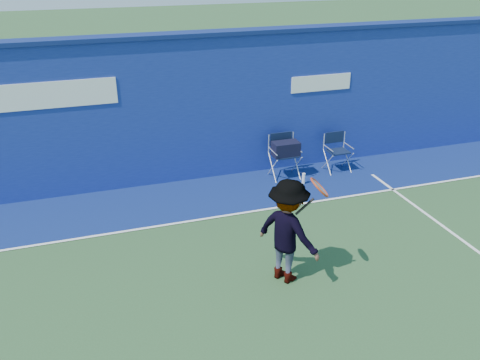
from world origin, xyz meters
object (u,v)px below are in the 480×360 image
object	(u,v)px
directors_chair_right	(337,159)
water_bottle	(304,179)
tennis_player	(288,231)
directors_chair_left	(285,160)

from	to	relation	value
directors_chair_right	water_bottle	xyz separation A→B (m)	(-1.02, -0.44, -0.14)
tennis_player	directors_chair_right	bearing A→B (deg)	52.12
water_bottle	tennis_player	bearing A→B (deg)	-118.92
directors_chair_left	directors_chair_right	bearing A→B (deg)	-1.40
directors_chair_right	directors_chair_left	bearing A→B (deg)	178.60
directors_chair_right	tennis_player	bearing A→B (deg)	-127.88
directors_chair_left	directors_chair_right	size ratio (longest dim) A/B	1.12
water_bottle	tennis_player	size ratio (longest dim) A/B	0.15
tennis_player	water_bottle	bearing A→B (deg)	61.08
directors_chair_left	water_bottle	distance (m)	0.60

